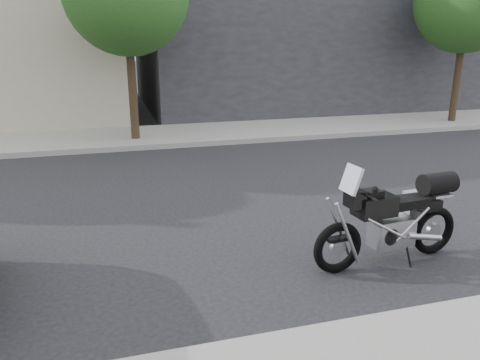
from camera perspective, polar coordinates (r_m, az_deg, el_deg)
The scene contains 5 objects.
ground at distance 8.76m, azimuth 3.48°, elevation -2.80°, with size 120.00×120.00×0.00m, color black.
far_sidewalk at distance 14.81m, azimuth -4.94°, elevation 5.64°, with size 44.00×3.00×0.15m, color gray.
far_building_dark at distance 23.41m, azimuth 9.09°, elevation 18.03°, with size 16.00×11.00×7.00m.
street_tree_left at distance 18.16m, azimuth 25.97°, elevation 19.06°, with size 3.40×3.40×5.70m.
motorcycle at distance 6.69m, azimuth 18.63°, elevation -4.38°, with size 2.27×0.86×1.44m.
Camera 1 is at (2.79, 7.76, 2.94)m, focal length 35.00 mm.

